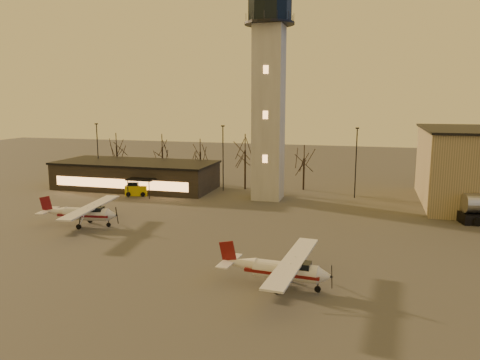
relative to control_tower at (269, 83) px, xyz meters
The scene contains 8 objects.
ground 34.15m from the control_tower, 90.00° to the right, with size 220.00×220.00×0.00m, color #3C3A37.
control_tower is the anchor object (origin of this frame).
terminal 26.24m from the control_tower, behind, with size 25.40×12.20×4.30m.
light_poles 10.97m from the control_tower, 63.48° to the left, with size 58.50×12.25×10.14m.
tree_row 19.48m from the control_tower, 146.24° to the left, with size 37.20×9.20×8.80m.
cessna_front 35.63m from the control_tower, 74.96° to the right, with size 9.36×11.82×3.25m.
cessna_rear 29.87m from the control_tower, 129.29° to the right, with size 9.67×12.19×3.35m.
service_cart 24.93m from the control_tower, behind, with size 3.54×2.66×2.04m.
Camera 1 is at (14.01, -34.38, 14.20)m, focal length 35.00 mm.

